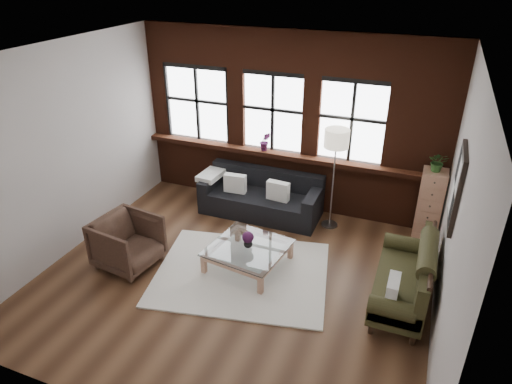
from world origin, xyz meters
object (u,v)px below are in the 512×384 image
(vase, at_px, (248,243))
(floor_lamp, at_px, (334,176))
(coffee_table, at_px, (248,257))
(drawer_chest, at_px, (429,206))
(armchair, at_px, (128,242))
(dark_sofa, at_px, (261,195))
(vintage_settee, at_px, (402,275))

(vase, bearing_deg, floor_lamp, 61.57)
(coffee_table, xyz_separation_m, vase, (0.00, -0.00, 0.25))
(drawer_chest, bearing_deg, floor_lamp, -174.07)
(armchair, bearing_deg, vase, -62.70)
(coffee_table, height_order, vase, vase)
(dark_sofa, xyz_separation_m, vase, (0.40, -1.58, 0.03))
(dark_sofa, bearing_deg, vase, -75.88)
(vintage_settee, relative_size, vase, 12.22)
(vintage_settee, relative_size, coffee_table, 1.58)
(vintage_settee, distance_m, armchair, 3.98)
(vintage_settee, bearing_deg, dark_sofa, 148.98)
(armchair, relative_size, drawer_chest, 0.69)
(floor_lamp, bearing_deg, drawer_chest, 5.93)
(coffee_table, bearing_deg, armchair, -160.49)
(dark_sofa, distance_m, coffee_table, 1.64)
(dark_sofa, bearing_deg, drawer_chest, 4.25)
(dark_sofa, distance_m, drawer_chest, 2.86)
(drawer_chest, bearing_deg, vase, -143.83)
(dark_sofa, distance_m, vase, 1.63)
(armchair, xyz_separation_m, drawer_chest, (4.16, 2.40, 0.23))
(vintage_settee, height_order, floor_lamp, floor_lamp)
(armchair, bearing_deg, dark_sofa, -23.26)
(coffee_table, height_order, floor_lamp, floor_lamp)
(dark_sofa, bearing_deg, vintage_settee, -31.02)
(armchair, bearing_deg, floor_lamp, -41.47)
(vase, bearing_deg, armchair, -160.49)
(floor_lamp, bearing_deg, vase, -118.43)
(dark_sofa, height_order, coffee_table, dark_sofa)
(coffee_table, distance_m, drawer_chest, 3.07)
(armchair, bearing_deg, drawer_chest, -52.27)
(vase, xyz_separation_m, floor_lamp, (0.88, 1.63, 0.54))
(armchair, xyz_separation_m, vase, (1.71, 0.61, 0.03))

